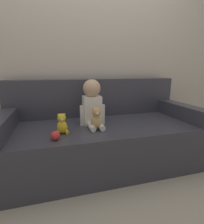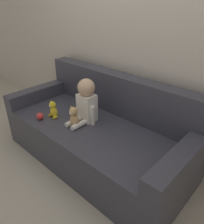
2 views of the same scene
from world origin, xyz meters
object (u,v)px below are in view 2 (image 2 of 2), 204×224
(person_baby, at_px, (86,102))
(teddy_bear_brown, at_px, (74,117))
(toy_ball, at_px, (40,116))
(couch, at_px, (98,133))
(plush_toy_side, at_px, (53,110))

(person_baby, relative_size, teddy_bear_brown, 2.12)
(toy_ball, bearing_deg, couch, 38.11)
(teddy_bear_brown, distance_m, plush_toy_side, 0.32)
(couch, height_order, plush_toy_side, couch)
(couch, bearing_deg, teddy_bear_brown, -116.46)
(teddy_bear_brown, height_order, toy_ball, teddy_bear_brown)
(person_baby, distance_m, toy_ball, 0.54)
(toy_ball, bearing_deg, person_baby, 40.48)
(person_baby, height_order, teddy_bear_brown, person_baby)
(teddy_bear_brown, relative_size, plush_toy_side, 1.18)
(person_baby, relative_size, toy_ball, 6.11)
(teddy_bear_brown, bearing_deg, plush_toy_side, -175.26)
(person_baby, bearing_deg, plush_toy_side, -148.91)
(person_baby, distance_m, plush_toy_side, 0.40)
(teddy_bear_brown, bearing_deg, toy_ball, -157.26)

